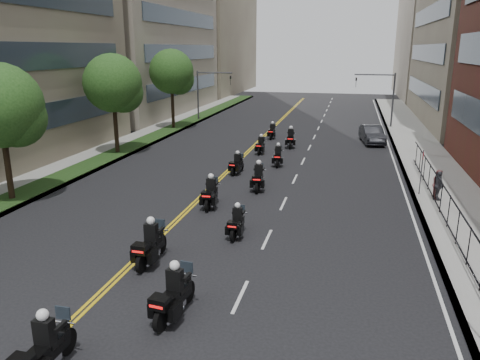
% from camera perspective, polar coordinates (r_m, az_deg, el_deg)
% --- Properties ---
extents(sidewalk_right, '(4.00, 90.00, 0.15)m').
position_cam_1_polar(sidewalk_right, '(34.98, 22.19, 1.48)').
color(sidewalk_right, gray).
rests_on(sidewalk_right, ground).
extents(sidewalk_left, '(4.00, 90.00, 0.15)m').
position_cam_1_polar(sidewalk_left, '(39.14, -15.04, 3.54)').
color(sidewalk_left, gray).
rests_on(sidewalk_left, ground).
extents(grass_strip, '(2.00, 90.00, 0.04)m').
position_cam_1_polar(grass_strip, '(38.75, -14.00, 3.64)').
color(grass_strip, '#1E3714').
rests_on(grass_strip, sidewalk_left).
extents(building_right_far, '(15.00, 28.00, 26.00)m').
position_cam_1_polar(building_right_far, '(88.05, 24.47, 17.70)').
color(building_right_far, gray).
rests_on(building_right_far, ground).
extents(building_left_far, '(16.00, 28.00, 26.00)m').
position_cam_1_polar(building_left_far, '(91.29, -5.03, 18.87)').
color(building_left_far, '#766656').
rests_on(building_left_far, ground).
extents(iron_fence, '(0.05, 28.00, 1.50)m').
position_cam_1_polar(iron_fence, '(22.27, 24.53, -4.32)').
color(iron_fence, black).
rests_on(iron_fence, sidewalk_right).
extents(street_trees, '(4.40, 38.40, 7.98)m').
position_cam_1_polar(street_trees, '(32.47, -19.53, 9.81)').
color(street_trees, '#322316').
rests_on(street_trees, ground).
extents(traffic_signal_right, '(4.09, 0.20, 5.60)m').
position_cam_1_polar(traffic_signal_right, '(50.89, 17.14, 10.24)').
color(traffic_signal_right, '#3F3F44').
rests_on(traffic_signal_right, ground).
extents(traffic_signal_left, '(4.09, 0.20, 5.60)m').
position_cam_1_polar(traffic_signal_left, '(53.24, -4.17, 11.10)').
color(traffic_signal_left, '#3F3F44').
rests_on(traffic_signal_left, ground).
extents(motorcycle_0, '(0.57, 2.47, 1.82)m').
position_cam_1_polar(motorcycle_0, '(13.36, -22.90, -18.72)').
color(motorcycle_0, black).
rests_on(motorcycle_0, ground).
extents(motorcycle_1, '(0.74, 2.48, 1.84)m').
position_cam_1_polar(motorcycle_1, '(14.83, -8.14, -13.82)').
color(motorcycle_1, black).
rests_on(motorcycle_1, ground).
extents(motorcycle_2, '(0.58, 2.51, 1.86)m').
position_cam_1_polar(motorcycle_2, '(18.37, -10.89, -7.86)').
color(motorcycle_2, black).
rests_on(motorcycle_2, ground).
extents(motorcycle_3, '(0.47, 2.06, 1.52)m').
position_cam_1_polar(motorcycle_3, '(20.60, -0.39, -5.30)').
color(motorcycle_3, black).
rests_on(motorcycle_3, ground).
extents(motorcycle_4, '(0.62, 2.40, 1.77)m').
position_cam_1_polar(motorcycle_4, '(24.34, -3.61, -1.73)').
color(motorcycle_4, black).
rests_on(motorcycle_4, ground).
extents(motorcycle_5, '(0.65, 2.38, 1.76)m').
position_cam_1_polar(motorcycle_5, '(27.28, 2.25, 0.22)').
color(motorcycle_5, black).
rests_on(motorcycle_5, ground).
extents(motorcycle_6, '(0.63, 2.07, 1.53)m').
position_cam_1_polar(motorcycle_6, '(30.82, -0.39, 1.88)').
color(motorcycle_6, black).
rests_on(motorcycle_6, ground).
extents(motorcycle_7, '(0.59, 2.19, 1.62)m').
position_cam_1_polar(motorcycle_7, '(33.07, 4.65, 2.85)').
color(motorcycle_7, black).
rests_on(motorcycle_7, ground).
extents(motorcycle_8, '(0.48, 2.08, 1.54)m').
position_cam_1_polar(motorcycle_8, '(36.83, 2.54, 4.18)').
color(motorcycle_8, black).
rests_on(motorcycle_8, ground).
extents(motorcycle_9, '(0.67, 2.44, 1.80)m').
position_cam_1_polar(motorcycle_9, '(39.35, 6.19, 5.00)').
color(motorcycle_9, black).
rests_on(motorcycle_9, ground).
extents(motorcycle_10, '(0.49, 2.12, 1.57)m').
position_cam_1_polar(motorcycle_10, '(43.10, 3.94, 5.88)').
color(motorcycle_10, black).
rests_on(motorcycle_10, ground).
extents(parked_sedan, '(2.32, 4.82, 1.52)m').
position_cam_1_polar(parked_sedan, '(42.51, 15.81, 5.37)').
color(parked_sedan, black).
rests_on(parked_sedan, ground).
extents(pedestrian_b, '(0.72, 0.86, 1.60)m').
position_cam_1_polar(pedestrian_b, '(27.35, 23.01, -0.47)').
color(pedestrian_b, '#945151').
rests_on(pedestrian_b, sidewalk_right).
extents(pedestrian_c, '(0.62, 1.00, 1.59)m').
position_cam_1_polar(pedestrian_c, '(27.06, 23.05, -0.65)').
color(pedestrian_c, '#46474E').
rests_on(pedestrian_c, sidewalk_right).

